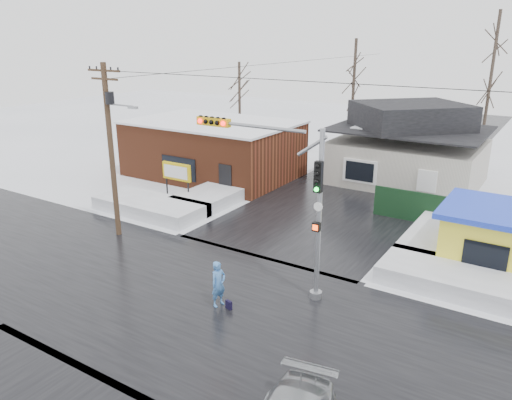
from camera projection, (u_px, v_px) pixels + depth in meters
The scene contains 19 objects.
ground at pixel (193, 303), 20.07m from camera, with size 120.00×120.00×0.00m, color white.
road_ns at pixel (193, 303), 20.07m from camera, with size 10.00×120.00×0.02m, color black.
road_ew at pixel (193, 303), 20.07m from camera, with size 120.00×10.00×0.02m, color black.
snowbank_nw at pixel (151, 206), 30.13m from camera, with size 7.00×3.00×0.80m, color white.
snowbank_ne at pixel (465, 281), 20.97m from camera, with size 7.00×3.00×0.80m, color white.
snowbank_nside_w at pixel (226, 191), 33.12m from camera, with size 3.00×8.00×0.80m, color white.
snowbank_nside_e at pixel (444, 234), 25.99m from camera, with size 3.00×8.00×0.80m, color white.
traffic_signal at pixel (284, 186), 19.78m from camera, with size 6.05×0.68×7.00m.
utility_pole at pixel (111, 141), 25.30m from camera, with size 3.15×0.44×9.00m.
brick_building at pixel (213, 148), 37.82m from camera, with size 12.20×8.20×4.12m.
marquee_sign at pixel (177, 173), 31.65m from camera, with size 2.20×0.21×2.55m.
house at pixel (408, 146), 35.84m from camera, with size 10.40×8.40×5.76m.
kiosk at pixel (493, 237), 22.78m from camera, with size 4.60×4.60×2.88m.
fence at pixel (444, 212), 27.69m from camera, with size 8.00×0.12×1.80m, color black.
tree_far_left at pixel (355, 65), 40.43m from camera, with size 3.00×3.00×10.00m.
tree_far_mid at pixel (496, 45), 36.44m from camera, with size 3.00×3.00×12.00m.
tree_far_west at pixel (239, 81), 44.41m from camera, with size 3.00×3.00×8.00m.
pedestrian at pixel (218, 284), 19.58m from camera, with size 0.68×0.45×1.88m, color #457DC2.
shopping_bag at pixel (229, 305), 19.54m from camera, with size 0.28×0.12×0.35m, color black.
Camera 1 is at (11.66, -13.61, 10.26)m, focal length 35.00 mm.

